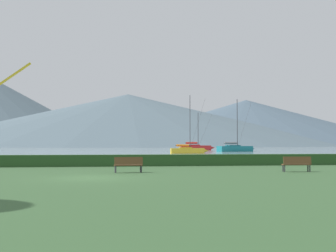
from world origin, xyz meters
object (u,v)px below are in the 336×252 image
sailboat_slip_1 (235,148)px  park_bench_under_tree (128,164)px  sailboat_slip_3 (188,150)px  sailboat_slip_4 (196,147)px  park_bench_near_path (297,163)px

sailboat_slip_1 → park_bench_under_tree: (-25.10, -61.89, -0.20)m
sailboat_slip_3 → sailboat_slip_4: 35.82m
sailboat_slip_4 → sailboat_slip_3: bearing=-101.2°
sailboat_slip_4 → sailboat_slip_1: bearing=-74.2°
sailboat_slip_1 → park_bench_near_path: 64.15m
sailboat_slip_3 → park_bench_under_tree: size_ratio=5.91×
sailboat_slip_3 → sailboat_slip_4: size_ratio=1.05×
park_bench_under_tree → park_bench_near_path: bearing=-7.9°
park_bench_under_tree → sailboat_slip_3: bearing=70.8°
sailboat_slip_3 → park_bench_under_tree: 48.31m
sailboat_slip_1 → sailboat_slip_4: 20.28m
sailboat_slip_1 → park_bench_near_path: bearing=-115.6°
sailboat_slip_1 → sailboat_slip_3: (-13.12, -15.09, -0.15)m
sailboat_slip_1 → park_bench_under_tree: bearing=-124.5°
sailboat_slip_4 → park_bench_near_path: sailboat_slip_4 is taller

